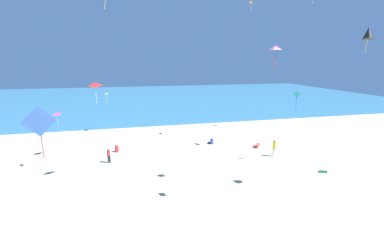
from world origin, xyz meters
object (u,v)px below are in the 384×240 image
(kite_purple, at_px, (276,46))
(person_1, at_px, (211,141))
(person_0, at_px, (117,149))
(kite_orange, at_px, (251,2))
(kite_blue, at_px, (39,122))
(person_2, at_px, (109,154))
(person_3, at_px, (274,147))
(kite_lime, at_px, (106,93))
(kite_magenta, at_px, (57,114))
(kite_red, at_px, (95,84))
(cooler_box, at_px, (323,171))
(kite_pink, at_px, (275,48))
(kite_black, at_px, (368,33))
(beach_chair_mid_beach, at_px, (257,145))
(kite_teal, at_px, (297,95))

(kite_purple, bearing_deg, person_1, -155.52)
(person_0, xyz_separation_m, kite_orange, (14.64, 0.88, 14.99))
(kite_blue, distance_m, kite_orange, 24.18)
(person_2, height_order, person_3, person_3)
(person_0, height_order, person_2, person_2)
(kite_lime, bearing_deg, kite_magenta, -114.78)
(kite_blue, xyz_separation_m, kite_red, (0.74, 9.01, 0.63))
(kite_red, bearing_deg, cooler_box, -8.88)
(person_3, distance_m, kite_magenta, 21.21)
(kite_pink, bearing_deg, person_1, 87.62)
(kite_black, bearing_deg, person_0, 143.25)
(person_3, bearing_deg, kite_lime, 48.62)
(person_0, bearing_deg, person_2, -146.19)
(kite_magenta, relative_size, kite_pink, 1.01)
(person_1, height_order, kite_black, kite_black)
(person_0, bearing_deg, kite_purple, -31.78)
(person_1, xyz_separation_m, kite_magenta, (-15.54, -0.33, 4.03))
(kite_purple, xyz_separation_m, kite_pink, (-10.55, -17.37, -1.27))
(cooler_box, bearing_deg, kite_purple, 77.76)
(kite_purple, bearing_deg, person_2, -160.04)
(person_3, relative_size, kite_magenta, 1.33)
(cooler_box, xyz_separation_m, person_2, (-17.87, 6.19, 0.68))
(person_3, bearing_deg, kite_black, -176.05)
(person_1, height_order, kite_blue, kite_blue)
(beach_chair_mid_beach, relative_size, kite_magenta, 0.63)
(person_1, distance_m, kite_red, 14.61)
(person_3, xyz_separation_m, kite_black, (1.08, -7.42, 9.86))
(beach_chair_mid_beach, distance_m, kite_purple, 14.00)
(kite_orange, height_order, kite_teal, kite_orange)
(person_1, bearing_deg, kite_red, 68.68)
(kite_orange, distance_m, kite_red, 18.53)
(person_0, relative_size, kite_blue, 0.41)
(cooler_box, height_order, kite_lime, kite_lime)
(person_3, xyz_separation_m, kite_lime, (-16.74, 12.63, 4.19))
(kite_blue, distance_m, kite_magenta, 15.76)
(person_0, xyz_separation_m, kite_magenta, (-5.23, -0.08, 4.02))
(person_0, bearing_deg, kite_black, -81.85)
(kite_black, bearing_deg, kite_magenta, 150.69)
(person_0, distance_m, kite_magenta, 6.60)
(kite_magenta, xyz_separation_m, kite_black, (21.51, -12.07, 6.51))
(beach_chair_mid_beach, height_order, cooler_box, beach_chair_mid_beach)
(kite_orange, distance_m, kite_pink, 15.30)
(person_0, height_order, kite_blue, kite_blue)
(person_1, distance_m, kite_magenta, 16.05)
(kite_magenta, bearing_deg, person_3, -12.83)
(cooler_box, height_order, person_0, person_0)
(kite_black, bearing_deg, kite_purple, 76.59)
(person_2, relative_size, kite_orange, 1.28)
(person_3, height_order, kite_purple, kite_purple)
(cooler_box, distance_m, person_1, 11.58)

